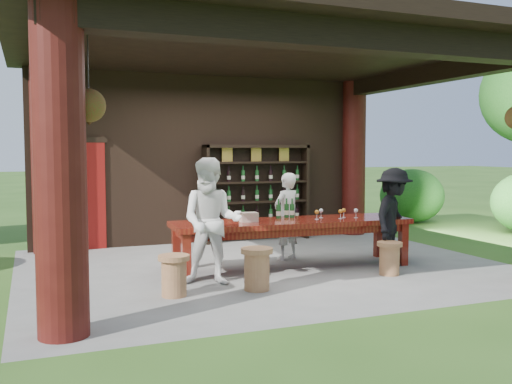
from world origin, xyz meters
name	(u,v)px	position (x,y,z in m)	size (l,w,h in m)	color
ground	(265,266)	(0.00, 0.00, 0.00)	(90.00, 90.00, 0.00)	#2D5119
pavilion	(255,132)	(-0.01, 0.43, 2.13)	(7.50, 6.00, 3.60)	slate
wine_shelf	(257,193)	(0.84, 2.45, 0.98)	(2.20, 0.33, 1.94)	black
tasting_table	(292,227)	(0.35, -0.25, 0.64)	(3.79, 1.17, 0.75)	#59110C
stool_near_left	(257,268)	(-0.69, -1.37, 0.29)	(0.42, 0.42, 0.56)	#925B3A
stool_near_right	(389,257)	(1.46, -1.24, 0.26)	(0.37, 0.37, 0.49)	#925B3A
stool_far_left	(174,274)	(-1.78, -1.29, 0.28)	(0.40, 0.40, 0.52)	#925B3A
host	(287,216)	(0.56, 0.43, 0.73)	(0.53, 0.35, 1.45)	silver
guest_woman	(211,221)	(-1.15, -0.85, 0.87)	(0.84, 0.66, 1.73)	white
guest_man	(394,218)	(1.84, -0.80, 0.78)	(1.01, 0.58, 1.56)	black
table_bottles	(286,208)	(0.37, 0.03, 0.90)	(0.32, 0.14, 0.31)	#194C1E
table_glasses	(336,214)	(1.09, -0.30, 0.82)	(0.75, 0.28, 0.15)	silver
napkin_basket	(249,217)	(-0.36, -0.20, 0.82)	(0.26, 0.18, 0.14)	#BF6672
shrubs	(396,217)	(3.09, 0.89, 0.56)	(15.86, 8.56, 1.36)	#194C14
trees	(394,74)	(3.44, 1.55, 3.37)	(20.92, 9.52, 4.80)	#3F2819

